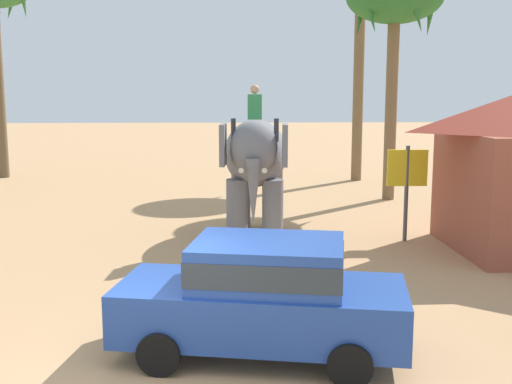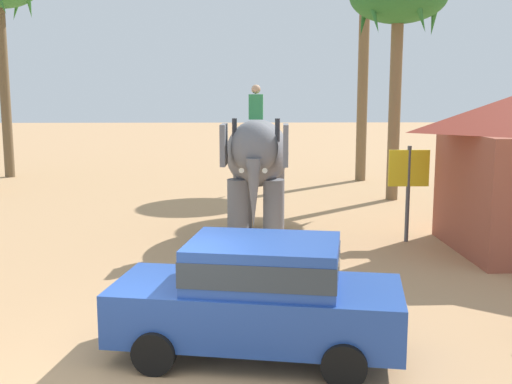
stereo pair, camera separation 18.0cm
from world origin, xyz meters
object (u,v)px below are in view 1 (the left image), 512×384
object	(u,v)px
elephant_with_mahout	(256,160)
signboard_yellow	(407,174)
car_sedan_foreground	(264,293)
palm_tree_near_hut	(395,2)

from	to	relation	value
elephant_with_mahout	signboard_yellow	world-z (taller)	elephant_with_mahout
car_sedan_foreground	signboard_yellow	distance (m)	7.87
car_sedan_foreground	palm_tree_near_hut	bearing A→B (deg)	69.09
car_sedan_foreground	elephant_with_mahout	distance (m)	7.43
car_sedan_foreground	elephant_with_mahout	size ratio (longest dim) A/B	1.10
car_sedan_foreground	elephant_with_mahout	xyz separation A→B (m)	(0.14, 7.36, 1.06)
palm_tree_near_hut	elephant_with_mahout	bearing A→B (deg)	-131.14
car_sedan_foreground	elephant_with_mahout	bearing A→B (deg)	88.91
car_sedan_foreground	palm_tree_near_hut	distance (m)	14.80
palm_tree_near_hut	signboard_yellow	size ratio (longest dim) A/B	3.19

